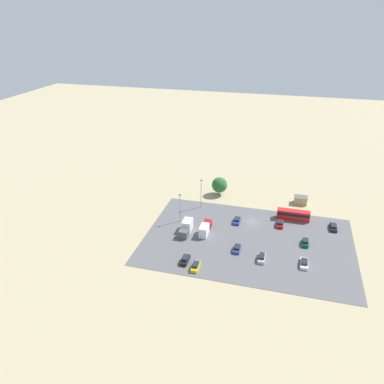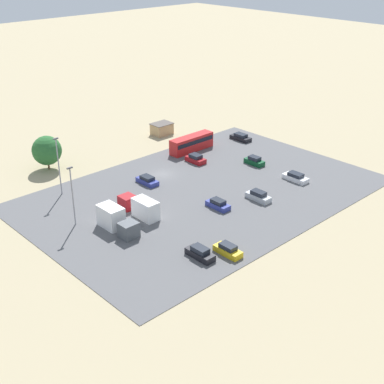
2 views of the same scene
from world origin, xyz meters
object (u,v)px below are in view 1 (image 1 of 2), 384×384
parked_car_7 (196,266)px  parked_truck_0 (205,229)px  parked_car_5 (262,258)px  parked_car_0 (333,227)px  parked_car_8 (304,263)px  parked_car_3 (237,221)px  parked_car_4 (305,242)px  shed_building (301,200)px  bus (293,215)px  parked_car_6 (237,249)px  parked_car_2 (185,260)px  parked_car_1 (280,224)px  parked_truck_1 (186,228)px

parked_car_7 → parked_truck_0: 17.36m
parked_car_5 → parked_car_0: bearing=47.8°
parked_car_7 → parked_car_8: bearing=-162.2°
parked_car_8 → parked_car_0: bearing=-112.2°
parked_car_3 → parked_car_4: 21.80m
shed_building → parked_car_4: (-1.58, 25.56, -0.53)m
parked_car_5 → parked_car_7: 17.91m
parked_car_4 → shed_building: bearing=-86.5°
bus → parked_car_4: bus is taller
parked_car_5 → parked_car_7: parked_car_5 is taller
parked_car_6 → parked_car_7: parked_car_7 is taller
shed_building → parked_car_0: 17.61m
parked_car_2 → parked_car_8: (-30.26, -6.65, -0.09)m
parked_car_1 → parked_car_7: parked_car_1 is taller
parked_truck_0 → parked_truck_1: size_ratio=1.07×
parked_car_3 → parked_car_5: 20.02m
parked_car_7 → parked_truck_1: 17.71m
parked_car_6 → parked_truck_1: size_ratio=0.55×
parked_car_2 → bus: bearing=48.4°
bus → parked_car_0: bearing=77.4°
parked_car_0 → parked_car_6: size_ratio=1.14×
parked_car_2 → parked_truck_0: parked_truck_0 is taller
parked_car_0 → parked_car_8: 22.60m
parked_car_0 → parked_car_8: size_ratio=1.00×
parked_car_7 → parked_truck_0: (1.63, -17.27, 0.76)m
shed_building → parked_car_6: size_ratio=1.08×
parked_car_4 → parked_car_7: (27.20, 18.63, -0.02)m
parked_car_0 → parked_car_6: 32.47m
parked_car_8 → parked_truck_0: (28.51, -8.61, 0.82)m
parked_car_6 → bus: bearing=56.2°
parked_car_3 → parked_car_7: (6.62, 25.81, 0.05)m
parked_car_1 → parked_truck_0: 23.53m
bus → parked_truck_1: parked_truck_1 is taller
parked_car_1 → parked_truck_0: bearing=24.8°
parked_truck_1 → parked_car_3: bearing=-145.0°
parked_truck_0 → parked_car_5: bearing=-27.5°
parked_car_5 → parked_truck_0: size_ratio=0.55×
shed_building → bus: 12.15m
parked_car_7 → parked_car_4: bearing=-145.6°
parked_car_0 → parked_car_5: 28.97m
parked_car_3 → parked_car_8: size_ratio=0.92×
parked_car_6 → parked_truck_0: size_ratio=0.52×
parked_car_5 → parked_car_6: 7.41m
parked_car_2 → parked_car_4: bearing=28.5°
parked_car_2 → parked_car_1: bearing=47.4°
parked_car_3 → parked_car_6: 15.32m
parked_car_8 → parked_truck_0: size_ratio=0.59×
parked_car_4 → parked_truck_0: 28.87m
parked_car_2 → parked_car_8: bearing=12.4°
parked_car_8 → parked_truck_0: 29.80m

